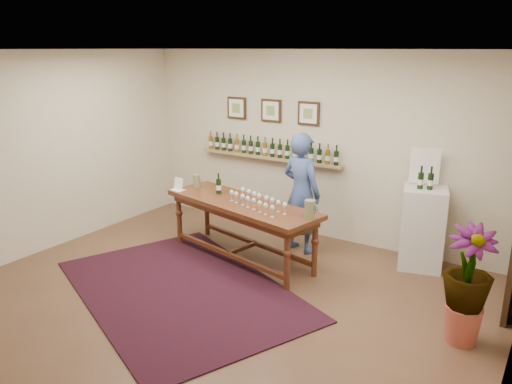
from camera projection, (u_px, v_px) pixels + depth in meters
The scene contains 14 objects.
ground at pixel (219, 298), 5.83m from camera, with size 6.00×6.00×0.00m, color brown.
room_shell at pixel (453, 196), 5.92m from camera, with size 6.00×6.00×6.00m.
rug at pixel (181, 289), 6.03m from camera, with size 3.20×2.14×0.02m, color #410E0B.
tasting_table at pixel (242, 210), 6.74m from camera, with size 2.43×1.21×0.83m.
table_glasses at pixel (257, 201), 6.45m from camera, with size 1.16×0.27×0.16m, color silver, non-canonical shape.
table_bottles at pixel (221, 182), 7.06m from camera, with size 0.31×0.18×0.33m, color black, non-canonical shape.
pitcher_left at pixel (196, 181), 7.37m from camera, with size 0.12×0.12×0.20m, color olive, non-canonical shape.
pitcher_right at pixel (310, 209), 6.02m from camera, with size 0.15×0.15×0.23m, color olive, non-canonical shape.
menu_card at pixel (179, 184), 7.24m from camera, with size 0.19×0.14×0.18m, color white.
display_pedestal at pixel (422, 228), 6.55m from camera, with size 0.54×0.54×1.09m, color silver.
pedestal_bottles at pixel (426, 177), 6.31m from camera, with size 0.33×0.09×0.33m, color black, non-canonical shape.
info_sign at pixel (425, 166), 6.47m from camera, with size 0.37×0.02×0.52m, color white.
potted_plant at pixel (467, 286), 4.81m from camera, with size 0.72×0.72×1.05m.
person at pixel (301, 193), 7.00m from camera, with size 0.62×0.41×1.71m, color #374D83.
Camera 1 is at (3.21, -4.18, 2.82)m, focal length 35.00 mm.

